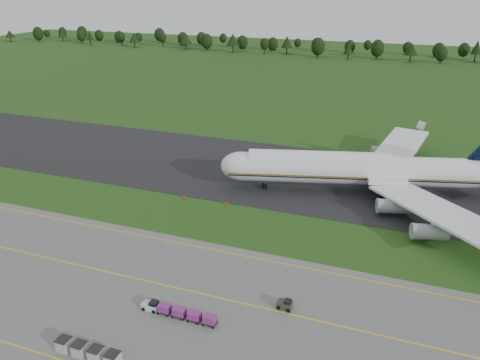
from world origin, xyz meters
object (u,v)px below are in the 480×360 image
at_px(utility_cart, 285,305).
at_px(baggage_train, 178,312).
at_px(uld_row, 88,351).
at_px(edge_markers, 205,201).
at_px(aircraft, 365,169).

bearing_deg(utility_cart, baggage_train, -153.42).
height_order(baggage_train, uld_row, uld_row).
relative_size(baggage_train, edge_markers, 1.10).
distance_m(baggage_train, uld_row, 12.69).
xyz_separation_m(utility_cart, uld_row, (-20.46, -17.41, 0.27)).
distance_m(baggage_train, edge_markers, 36.60).
bearing_deg(utility_cart, uld_row, -139.60).
distance_m(aircraft, utility_cart, 45.29).
height_order(aircraft, baggage_train, aircraft).
bearing_deg(edge_markers, aircraft, 28.53).
distance_m(aircraft, uld_row, 67.54).
bearing_deg(aircraft, utility_cart, -97.33).
height_order(aircraft, uld_row, aircraft).
bearing_deg(uld_row, utility_cart, 40.40).
bearing_deg(uld_row, aircraft, 67.11).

